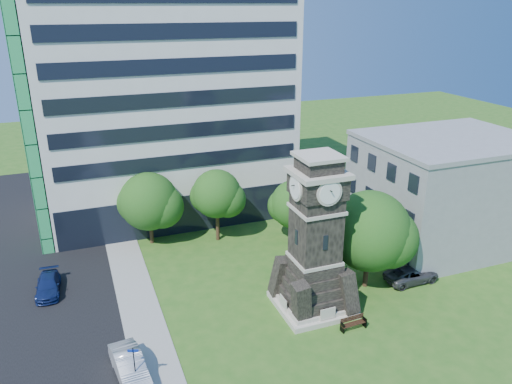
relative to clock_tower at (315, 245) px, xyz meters
name	(u,v)px	position (x,y,z in m)	size (l,w,h in m)	color
ground	(287,330)	(-3.00, -2.00, -5.28)	(160.00, 160.00, 0.00)	#295C1A
sidewalk	(143,319)	(-12.50, 3.00, -5.25)	(3.00, 70.00, 0.06)	gray
street	(17,345)	(-21.00, 3.00, -5.27)	(14.00, 80.00, 0.02)	black
clock_tower	(315,245)	(0.00, 0.00, 0.00)	(5.40, 5.40, 12.22)	beige
office_tall	(162,82)	(-6.20, 23.84, 8.94)	(26.20, 15.11, 28.60)	silver
office_low	(445,190)	(16.97, 6.00, -0.07)	(15.20, 12.20, 10.40)	gray
car_street_mid	(130,366)	(-14.13, -2.89, -4.49)	(1.66, 4.77, 1.57)	#BABDC2
car_street_north	(48,285)	(-19.01, 9.35, -4.64)	(1.79, 4.40, 1.28)	#122051
car_east_lot	(411,275)	(9.45, 0.39, -4.63)	(2.15, 4.67, 1.30)	#414246
park_bench	(353,323)	(1.45, -3.56, -4.75)	(1.94, 0.52, 1.00)	black
street_sign	(134,363)	(-13.91, -3.88, -3.53)	(0.67, 0.07, 2.80)	black
tree_nw	(150,203)	(-9.60, 15.39, -1.11)	(6.11, 5.56, 7.13)	#332114
tree_nc	(217,196)	(-3.38, 13.77, -0.62)	(5.17, 4.70, 7.21)	#332114
tree_ne	(296,206)	(3.56, 10.85, -1.56)	(5.24, 4.76, 6.26)	#332114
tree_east	(370,233)	(5.55, 1.16, -0.46)	(7.15, 6.50, 8.27)	#332114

